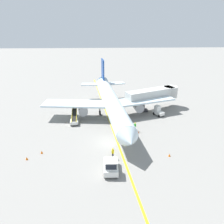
% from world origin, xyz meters
% --- Properties ---
extents(ground_plane, '(300.00, 300.00, 0.00)m').
position_xyz_m(ground_plane, '(0.00, 0.00, 0.00)').
color(ground_plane, gray).
extents(taxi_line_yellow, '(9.31, 79.52, 0.01)m').
position_xyz_m(taxi_line_yellow, '(0.73, 5.00, 0.00)').
color(taxi_line_yellow, yellow).
rests_on(taxi_line_yellow, ground).
extents(airliner, '(28.43, 35.33, 10.10)m').
position_xyz_m(airliner, '(0.67, 11.11, 3.42)').
color(airliner, silver).
rests_on(airliner, ground).
extents(jet_bridge, '(12.78, 7.66, 4.85)m').
position_xyz_m(jet_bridge, '(11.02, 15.29, 3.54)').
color(jet_bridge, beige).
rests_on(jet_bridge, ground).
extents(pushback_tug, '(1.98, 3.64, 2.20)m').
position_xyz_m(pushback_tug, '(-0.15, -8.01, 0.99)').
color(pushback_tug, silver).
rests_on(pushback_tug, ground).
extents(baggage_tug_near_wing, '(2.32, 2.73, 2.10)m').
position_xyz_m(baggage_tug_near_wing, '(10.89, 11.47, 0.93)').
color(baggage_tug_near_wing, silver).
rests_on(baggage_tug_near_wing, ground).
extents(belt_loader_forward_hold, '(1.71, 5.07, 2.59)m').
position_xyz_m(belt_loader_forward_hold, '(-6.78, 8.62, 0.78)').
color(belt_loader_forward_hold, silver).
rests_on(belt_loader_forward_hold, ground).
extents(ground_crew_marshaller, '(0.36, 0.24, 1.70)m').
position_xyz_m(ground_crew_marshaller, '(4.81, 4.16, 0.91)').
color(ground_crew_marshaller, '#26262D').
rests_on(ground_crew_marshaller, ground).
extents(ground_crew_wing_walker, '(0.36, 0.24, 1.70)m').
position_xyz_m(ground_crew_wing_walker, '(0.27, -4.68, 0.91)').
color(ground_crew_wing_walker, '#26262D').
rests_on(ground_crew_wing_walker, ground).
extents(safety_cone_nose_left, '(0.36, 0.36, 0.44)m').
position_xyz_m(safety_cone_nose_left, '(-10.59, -2.85, 0.22)').
color(safety_cone_nose_left, orange).
rests_on(safety_cone_nose_left, ground).
extents(safety_cone_nose_right, '(0.36, 0.36, 0.44)m').
position_xyz_m(safety_cone_nose_right, '(5.27, 3.27, 0.22)').
color(safety_cone_nose_right, orange).
rests_on(safety_cone_nose_right, ground).
extents(safety_cone_wingtip_left, '(0.36, 0.36, 0.44)m').
position_xyz_m(safety_cone_wingtip_left, '(8.81, -4.56, 0.22)').
color(safety_cone_wingtip_left, orange).
rests_on(safety_cone_wingtip_left, ground).
extents(safety_cone_wingtip_right, '(0.36, 0.36, 0.44)m').
position_xyz_m(safety_cone_wingtip_right, '(-12.37, -4.48, 0.22)').
color(safety_cone_wingtip_right, orange).
rests_on(safety_cone_wingtip_right, ground).
extents(safety_cone_tail_area, '(0.36, 0.36, 0.44)m').
position_xyz_m(safety_cone_tail_area, '(1.23, 10.18, 0.22)').
color(safety_cone_tail_area, orange).
rests_on(safety_cone_tail_area, ground).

